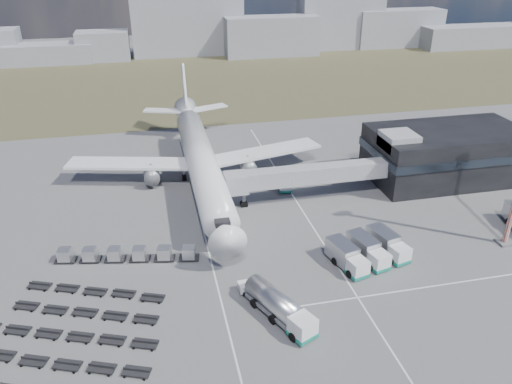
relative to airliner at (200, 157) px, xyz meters
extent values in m
plane|color=#565659|center=(0.00, -32.38, -5.29)|extent=(420.00, 420.00, 0.00)
cube|color=#48412B|center=(0.00, 77.62, -5.29)|extent=(420.00, 90.00, 0.01)
cube|color=silver|center=(-2.00, -27.38, -5.29)|extent=(0.25, 110.00, 0.01)
cube|color=silver|center=(16.00, -27.38, -5.29)|extent=(0.25, 110.00, 0.01)
cube|color=silver|center=(25.00, -40.38, -5.29)|extent=(40.00, 0.25, 0.01)
cube|color=black|center=(48.00, -8.38, -0.29)|extent=(30.00, 16.00, 10.00)
cube|color=#262D38|center=(48.00, -8.38, 0.91)|extent=(30.40, 16.40, 1.60)
cube|color=#939399|center=(36.00, -10.38, 4.21)|extent=(6.00, 6.00, 3.00)
cube|color=#939399|center=(18.10, -11.88, -0.19)|extent=(29.80, 3.00, 3.00)
cube|color=#939399|center=(4.70, -12.38, -0.19)|extent=(4.00, 3.60, 3.40)
cylinder|color=slate|center=(6.20, -11.88, -2.74)|extent=(0.70, 0.70, 5.10)
cylinder|color=black|center=(6.20, -11.88, -4.84)|extent=(1.40, 0.90, 1.40)
cylinder|color=white|center=(0.00, -2.38, 0.01)|extent=(5.60, 48.00, 5.60)
cone|color=white|center=(0.00, -28.88, 0.01)|extent=(5.60, 5.00, 5.60)
cone|color=white|center=(0.00, 25.62, 0.81)|extent=(5.60, 8.00, 5.60)
cube|color=black|center=(0.00, -26.88, 0.81)|extent=(2.20, 2.00, 0.80)
cube|color=white|center=(-13.00, 2.62, -1.19)|extent=(25.59, 11.38, 0.50)
cube|color=white|center=(13.00, 2.62, -1.19)|extent=(25.59, 11.38, 0.50)
cylinder|color=slate|center=(-9.50, 0.62, -2.89)|extent=(3.00, 5.00, 3.00)
cylinder|color=slate|center=(9.50, 0.62, -2.89)|extent=(3.00, 5.00, 3.00)
cube|color=white|center=(-5.50, 27.62, 1.21)|extent=(9.49, 5.63, 0.35)
cube|color=white|center=(5.50, 27.62, 1.21)|extent=(9.49, 5.63, 0.35)
cube|color=white|center=(0.00, 28.62, 6.51)|extent=(0.50, 9.06, 11.45)
cylinder|color=slate|center=(0.00, -23.38, -4.04)|extent=(0.50, 0.50, 2.50)
cylinder|color=slate|center=(-3.20, 1.62, -4.04)|extent=(0.60, 0.60, 2.50)
cylinder|color=slate|center=(3.20, 1.62, -4.04)|extent=(0.60, 0.60, 2.50)
cylinder|color=black|center=(0.00, -23.38, -4.79)|extent=(0.50, 1.20, 1.20)
cube|color=gray|center=(-53.10, 119.56, -1.59)|extent=(50.82, 12.00, 7.41)
cube|color=gray|center=(-23.62, 120.94, 0.27)|extent=(20.12, 12.00, 11.12)
cube|color=gray|center=(10.35, 124.36, 7.33)|extent=(44.86, 12.00, 25.25)
cube|color=gray|center=(43.48, 114.97, 2.47)|extent=(38.48, 12.00, 15.53)
cube|color=gray|center=(76.35, 123.74, 7.10)|extent=(36.33, 12.00, 24.78)
cube|color=gray|center=(103.36, 122.40, 2.59)|extent=(39.33, 12.00, 15.76)
cube|color=gray|center=(133.43, 111.94, -0.60)|extent=(44.12, 12.00, 9.38)
cube|color=white|center=(6.46, -45.93, -3.65)|extent=(3.61, 3.61, 2.61)
cube|color=#167D68|center=(6.46, -45.93, -4.67)|extent=(3.76, 3.76, 0.57)
cylinder|color=silver|center=(4.15, -40.88, -3.14)|extent=(6.11, 8.92, 2.84)
cube|color=slate|center=(4.15, -40.88, -4.44)|extent=(6.01, 8.87, 0.40)
cylinder|color=black|center=(4.86, -42.42, -4.72)|extent=(3.20, 2.36, 1.25)
cube|color=white|center=(2.19, -35.82, -4.58)|extent=(3.28, 2.02, 1.43)
cube|color=white|center=(15.27, -6.10, -3.83)|extent=(3.14, 5.79, 2.56)
cube|color=#167D68|center=(15.27, -6.10, -4.88)|extent=(3.25, 5.89, 0.41)
cube|color=white|center=(17.80, -35.86, -3.84)|extent=(3.08, 3.00, 2.46)
cube|color=#167D68|center=(17.80, -35.86, -4.79)|extent=(3.22, 3.14, 0.50)
cube|color=silver|center=(16.86, -32.07, -3.39)|extent=(3.84, 5.63, 2.90)
cube|color=white|center=(21.48, -34.95, -3.84)|extent=(3.08, 3.00, 2.46)
cube|color=#167D68|center=(21.48, -34.95, -4.79)|extent=(3.22, 3.14, 0.50)
cube|color=silver|center=(20.54, -31.15, -3.39)|extent=(3.84, 5.63, 2.90)
cube|color=white|center=(25.17, -34.03, -3.84)|extent=(3.08, 3.00, 2.46)
cube|color=#167D68|center=(25.17, -34.03, -4.79)|extent=(3.22, 3.14, 0.50)
cube|color=silver|center=(24.23, -30.24, -3.39)|extent=(3.84, 5.63, 2.90)
cube|color=black|center=(-23.11, -22.98, -4.95)|extent=(3.27, 2.36, 0.21)
cube|color=silver|center=(-23.11, -22.98, -3.98)|extent=(2.14, 2.14, 1.72)
cube|color=black|center=(-19.52, -23.67, -4.95)|extent=(3.27, 2.36, 0.21)
cube|color=silver|center=(-19.52, -23.67, -3.98)|extent=(2.14, 2.14, 1.72)
cube|color=black|center=(-15.92, -24.36, -4.95)|extent=(3.27, 2.36, 0.21)
cube|color=silver|center=(-15.92, -24.36, -3.98)|extent=(2.14, 2.14, 1.72)
cube|color=black|center=(-12.33, -25.06, -4.95)|extent=(3.27, 2.36, 0.21)
cube|color=silver|center=(-12.33, -25.06, -3.98)|extent=(2.14, 2.14, 1.72)
cube|color=black|center=(-8.74, -25.75, -4.95)|extent=(3.27, 2.36, 0.21)
cube|color=silver|center=(-8.74, -25.75, -3.98)|extent=(2.14, 2.14, 1.72)
cube|color=black|center=(-5.14, -26.44, -4.95)|extent=(3.27, 2.36, 0.21)
cube|color=silver|center=(-5.14, -26.44, -3.98)|extent=(2.14, 2.14, 1.72)
cube|color=black|center=(-23.07, -43.51, -4.93)|extent=(23.25, 10.37, 0.73)
cube|color=black|center=(-21.50, -39.54, -4.93)|extent=(23.25, 10.37, 0.73)
cube|color=black|center=(-19.94, -35.57, -4.93)|extent=(19.47, 8.88, 0.73)
cube|color=black|center=(-18.37, -31.60, -4.93)|extent=(19.47, 8.88, 0.73)
cube|color=#565659|center=(43.96, -32.89, -5.12)|extent=(2.27, 2.27, 0.34)
camera|label=1|loc=(-9.00, -89.33, 37.50)|focal=35.00mm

